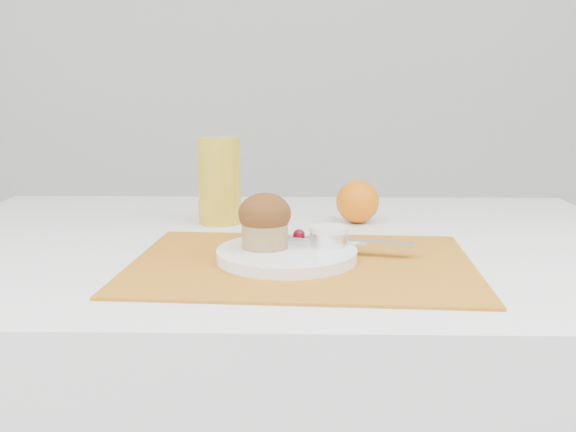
{
  "coord_description": "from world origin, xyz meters",
  "views": [
    {
      "loc": [
        0.04,
        -0.95,
        0.99
      ],
      "look_at": [
        0.02,
        -0.01,
        0.8
      ],
      "focal_mm": 40.0,
      "sensor_mm": 36.0,
      "label": 1
    }
  ],
  "objects_px": {
    "juice_glass": "(219,181)",
    "plate": "(287,254)",
    "orange": "(358,202)",
    "muffin": "(265,221)"
  },
  "relations": [
    {
      "from": "plate",
      "to": "juice_glass",
      "type": "relative_size",
      "value": 1.27
    },
    {
      "from": "juice_glass",
      "to": "plate",
      "type": "bearing_deg",
      "value": -64.39
    },
    {
      "from": "orange",
      "to": "muffin",
      "type": "bearing_deg",
      "value": -120.01
    },
    {
      "from": "plate",
      "to": "orange",
      "type": "relative_size",
      "value": 2.53
    },
    {
      "from": "orange",
      "to": "plate",
      "type": "bearing_deg",
      "value": -114.0
    },
    {
      "from": "plate",
      "to": "juice_glass",
      "type": "xyz_separation_m",
      "value": [
        -0.13,
        0.26,
        0.06
      ]
    },
    {
      "from": "juice_glass",
      "to": "muffin",
      "type": "bearing_deg",
      "value": -69.47
    },
    {
      "from": "orange",
      "to": "juice_glass",
      "type": "relative_size",
      "value": 0.5
    },
    {
      "from": "plate",
      "to": "orange",
      "type": "height_order",
      "value": "orange"
    },
    {
      "from": "muffin",
      "to": "orange",
      "type": "bearing_deg",
      "value": 59.99
    }
  ]
}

